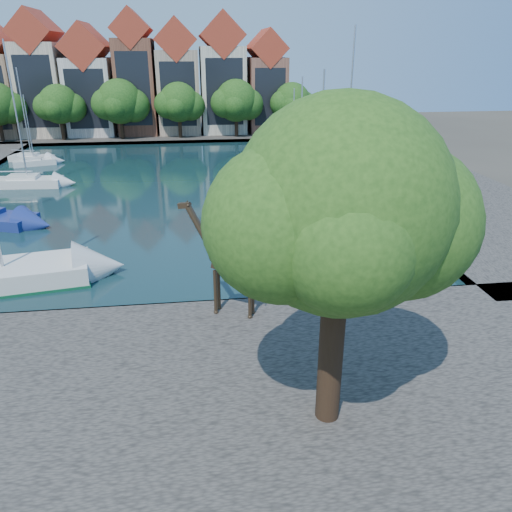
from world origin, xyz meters
The scene contains 25 objects.
ground centered at (0.00, 0.00, 0.00)m, with size 160.00×160.00×0.00m, color #38332B.
water_basin centered at (0.00, 24.00, 0.04)m, with size 38.00×50.00×0.08m, color black.
near_quay centered at (0.00, -7.00, 0.25)m, with size 50.00×14.00×0.50m, color #504B45.
far_quay centered at (0.00, 56.00, 0.25)m, with size 60.00×16.00×0.50m, color #504B45.
right_quay centered at (25.00, 24.00, 0.25)m, with size 14.00×52.00×0.50m, color #504B45.
plane_tree centered at (7.62, -9.01, 7.67)m, with size 8.32×6.40×10.62m.
townhouse_west_mid centered at (-17.00, 55.99, 8.23)m, with size 5.94×9.18×16.79m.
townhouse_west_inner centered at (-10.50, 55.99, 7.35)m, with size 6.43×9.18×15.15m.
townhouse_center centered at (-4.00, 55.99, 8.36)m, with size 5.44×9.18×16.93m.
townhouse_east_inner centered at (2.00, 55.99, 7.73)m, with size 5.94×9.18×15.79m.
townhouse_east_mid centered at (8.50, 55.99, 8.10)m, with size 6.43×9.18×16.65m.
townhouse_east_end centered at (15.00, 55.99, 7.11)m, with size 5.44×9.18×14.43m.
far_tree_west centered at (-13.91, 50.49, 5.08)m, with size 6.76×5.20×7.36m.
far_tree_mid_west centered at (-5.89, 50.49, 5.29)m, with size 7.80×6.00×8.00m.
far_tree_mid_east centered at (2.10, 50.49, 5.13)m, with size 7.02×5.40×7.52m.
far_tree_east centered at (10.11, 50.49, 5.24)m, with size 7.54×5.80×7.84m.
far_tree_far_east centered at (18.09, 50.49, 5.08)m, with size 6.76×5.20×7.36m.
giraffe_statue centered at (4.79, -1.39, 3.10)m, with size 3.54×1.79×5.29m.
sailboat_left_c centered at (-12.00, 26.19, 0.73)m, with size 6.21×2.50×12.82m.
sailboat_left_d centered at (-14.03, 35.90, 0.57)m, with size 4.70×2.90×7.56m.
sailboat_left_e centered at (-15.00, 38.33, 0.62)m, with size 5.15×2.81×10.20m.
sailboat_right_a centered at (12.00, 10.61, 0.62)m, with size 6.27×3.32×10.83m.
sailboat_right_b centered at (15.00, 14.27, 0.68)m, with size 7.24×4.98×13.55m.
sailboat_right_c centered at (13.76, 24.94, 0.64)m, with size 5.34×2.06×9.71m.
sailboat_right_d centered at (15.00, 34.56, 0.59)m, with size 4.41×1.93×8.03m.
Camera 1 is at (3.34, -22.22, 12.04)m, focal length 35.00 mm.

